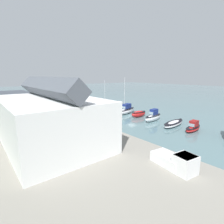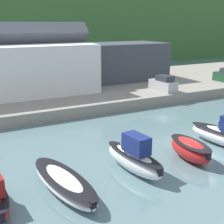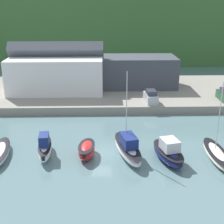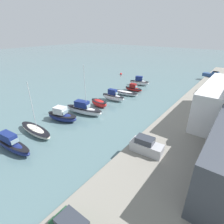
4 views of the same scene
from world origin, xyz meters
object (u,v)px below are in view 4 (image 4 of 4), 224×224
moored_boat_0 (140,82)px  moored_boat_5 (84,109)px  moored_boat_4 (99,103)px  mooring_buoy_1 (121,74)px  moored_boat_2 (125,93)px  pickup_truck_1 (212,74)px  parked_car_0 (146,146)px  moored_boat_6 (62,116)px  moored_boat_8 (11,144)px  moored_boat_7 (36,130)px  moored_boat_1 (134,88)px  mooring_buoy_0 (0,136)px  pickup_truck_0 (206,89)px  moored_boat_3 (113,96)px

moored_boat_0 → moored_boat_5: size_ratio=0.61×
moored_boat_4 → mooring_buoy_1: size_ratio=5.84×
moored_boat_2 → pickup_truck_1: pickup_truck_1 is taller
parked_car_0 → mooring_buoy_1: (-38.90, -30.67, -1.83)m
moored_boat_5 → parked_car_0: size_ratio=2.36×
moored_boat_6 → moored_boat_8: bearing=-5.1°
pickup_truck_1 → moored_boat_7: bearing=-9.2°
moored_boat_6 → pickup_truck_1: (-50.39, 17.27, 1.11)m
moored_boat_1 → mooring_buoy_0: size_ratio=8.46×
moored_boat_7 → pickup_truck_0: 41.56m
parked_car_0 → pickup_truck_1: (-50.90, -0.94, -0.10)m
moored_boat_0 → moored_boat_3: bearing=-12.3°
parked_car_0 → moored_boat_4: bearing=-125.0°
moored_boat_0 → pickup_truck_1: pickup_truck_1 is taller
pickup_truck_1 → moored_boat_1: bearing=-23.3°
moored_boat_2 → moored_boat_3: (5.39, 0.15, 0.53)m
moored_boat_0 → parked_car_0: (30.69, 17.93, 1.15)m
moored_boat_2 → moored_boat_1: bearing=170.1°
moored_boat_1 → moored_boat_6: moored_boat_6 is taller
moored_boat_2 → moored_boat_3: moored_boat_3 is taller
moored_boat_3 → moored_boat_5: bearing=-8.3°
moored_boat_1 → parked_car_0: 29.87m
moored_boat_4 → pickup_truck_0: 28.14m
moored_boat_3 → pickup_truck_1: (-35.86, 15.69, 1.07)m
moored_boat_6 → mooring_buoy_0: moored_boat_6 is taller
moored_boat_1 → moored_boat_2: size_ratio=0.67×
moored_boat_0 → moored_boat_5: (25.54, 0.97, -0.02)m
moored_boat_4 → moored_boat_7: 15.35m
moored_boat_1 → moored_boat_5: size_ratio=0.51×
moored_boat_3 → moored_boat_6: 14.61m
moored_boat_5 → moored_boat_6: (4.64, -1.25, -0.03)m
moored_boat_5 → moored_boat_7: size_ratio=1.11×
moored_boat_7 → mooring_buoy_1: bearing=-163.1°
moored_boat_5 → moored_boat_8: (14.99, 0.37, -0.07)m
mooring_buoy_1 → moored_boat_4: bearing=25.4°
parked_car_0 → mooring_buoy_1: 49.56m
moored_boat_3 → parked_car_0: 22.46m
mooring_buoy_0 → mooring_buoy_1: mooring_buoy_1 is taller
moored_boat_3 → pickup_truck_1: 39.16m
moored_boat_3 → pickup_truck_0: (-16.70, 17.53, 1.07)m
moored_boat_5 → pickup_truck_1: (-45.75, 16.02, 1.07)m
moored_boat_1 → moored_boat_7: bearing=-6.3°
moored_boat_8 → mooring_buoy_1: size_ratio=10.39×
pickup_truck_0 → moored_boat_8: bearing=-104.7°
parked_car_0 → pickup_truck_1: bearing=176.6°
moored_boat_7 → moored_boat_8: size_ratio=1.11×
moored_boat_8 → mooring_buoy_0: size_ratio=13.29×
pickup_truck_1 → mooring_buoy_0: bearing=-11.2°
moored_boat_2 → moored_boat_4: (10.39, -0.19, 0.32)m
moored_boat_4 → parked_car_0: (10.04, 16.97, 1.38)m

